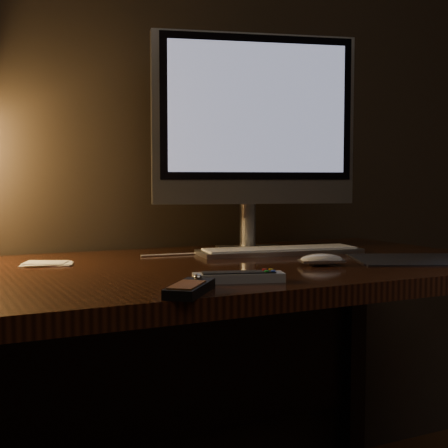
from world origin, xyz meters
name	(u,v)px	position (x,y,z in m)	size (l,w,h in m)	color
desk	(167,316)	(0.00, 1.93, 0.62)	(1.60, 0.75, 0.75)	#35180C
monitor	(254,124)	(0.30, 2.05, 1.09)	(0.54, 0.20, 0.58)	silver
keyboard	(280,251)	(0.33, 1.96, 0.76)	(0.43, 0.12, 0.02)	silver
mousepad	(413,260)	(0.55, 1.70, 0.75)	(0.28, 0.22, 0.00)	black
mouse	(321,261)	(0.30, 1.72, 0.76)	(0.10, 0.05, 0.02)	white
media_remote	(190,288)	(-0.11, 1.53, 0.76)	(0.13, 0.14, 0.03)	black
tv_remote	(239,277)	(0.02, 1.60, 0.76)	(0.18, 0.09, 0.02)	#989B9E
papers	(47,263)	(-0.26, 2.01, 0.75)	(0.11, 0.08, 0.01)	white
cable	(233,252)	(0.23, 2.04, 0.75)	(0.00, 0.00, 0.49)	white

